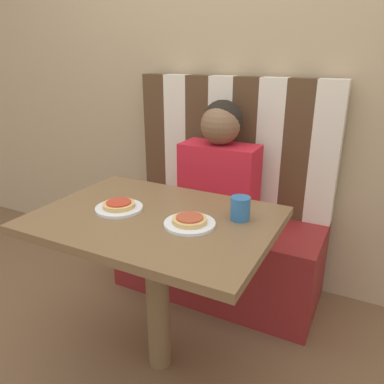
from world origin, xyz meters
TOP-DOWN VIEW (x-y plane):
  - ground_plane at (0.00, 0.00)m, footprint 12.00×12.00m
  - wall_back at (0.00, 0.95)m, footprint 7.00×0.05m
  - booth_seat at (0.00, 0.65)m, footprint 1.16×0.49m
  - booth_backrest at (0.00, 0.85)m, footprint 1.16×0.09m
  - dining_table at (0.00, 0.00)m, footprint 0.94×0.68m
  - person at (0.00, 0.65)m, footprint 0.42×0.24m
  - plate_left at (-0.16, -0.01)m, footprint 0.19×0.19m
  - plate_right at (0.16, -0.01)m, footprint 0.19×0.19m
  - pizza_left at (-0.16, -0.01)m, footprint 0.13×0.13m
  - pizza_right at (0.16, -0.01)m, footprint 0.13×0.13m
  - drinking_cup at (0.31, 0.12)m, footprint 0.08×0.08m

SIDE VIEW (x-z plane):
  - ground_plane at x=0.00m, z-range 0.00..0.00m
  - booth_seat at x=0.00m, z-range 0.00..0.48m
  - dining_table at x=0.00m, z-range 0.26..1.01m
  - plate_left at x=-0.16m, z-range 0.74..0.76m
  - plate_right at x=0.16m, z-range 0.74..0.76m
  - pizza_left at x=-0.16m, z-range 0.75..0.78m
  - pizza_right at x=0.16m, z-range 0.75..0.78m
  - drinking_cup at x=0.31m, z-range 0.74..0.83m
  - person at x=0.00m, z-range 0.48..1.12m
  - booth_backrest at x=0.00m, z-range 0.48..1.23m
  - wall_back at x=0.00m, z-range 0.00..2.60m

